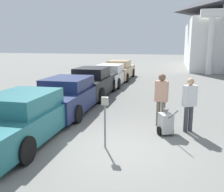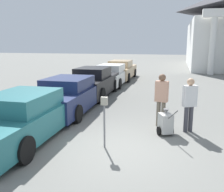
{
  "view_description": "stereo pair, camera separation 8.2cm",
  "coord_description": "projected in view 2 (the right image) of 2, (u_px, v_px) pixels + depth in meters",
  "views": [
    {
      "loc": [
        1.41,
        -6.26,
        2.82
      ],
      "look_at": [
        -0.55,
        1.65,
        1.1
      ],
      "focal_mm": 40.0,
      "sensor_mm": 36.0,
      "label": 1
    },
    {
      "loc": [
        1.49,
        -6.24,
        2.82
      ],
      "look_at": [
        -0.55,
        1.65,
        1.1
      ],
      "focal_mm": 40.0,
      "sensor_mm": 36.0,
      "label": 2
    }
  ],
  "objects": [
    {
      "name": "ground_plane",
      "position": [
        116.0,
        148.0,
        6.86
      ],
      "size": [
        120.0,
        120.0,
        0.0
      ],
      "primitive_type": "plane",
      "color": "slate"
    },
    {
      "name": "parked_car_navy",
      "position": [
        70.0,
        95.0,
        10.57
      ],
      "size": [
        2.07,
        5.07,
        1.45
      ],
      "rotation": [
        0.0,
        0.0,
        0.02
      ],
      "color": "#19234C",
      "rests_on": "ground_plane"
    },
    {
      "name": "parked_car_teal",
      "position": [
        27.0,
        116.0,
        7.54
      ],
      "size": [
        2.04,
        5.18,
        1.42
      ],
      "rotation": [
        0.0,
        0.0,
        0.02
      ],
      "color": "#23666B",
      "rests_on": "ground_plane"
    },
    {
      "name": "person_supervisor",
      "position": [
        189.0,
        102.0,
        7.95
      ],
      "size": [
        0.47,
        0.39,
        1.76
      ],
      "rotation": [
        0.0,
        0.0,
        3.62
      ],
      "color": "#3F3F47",
      "rests_on": "ground_plane"
    },
    {
      "name": "equipment_cart",
      "position": [
        165.0,
        123.0,
        7.77
      ],
      "size": [
        0.62,
        0.97,
        1.0
      ],
      "rotation": [
        0.0,
        0.0,
        0.46
      ],
      "color": "#B2B2AD",
      "rests_on": "ground_plane"
    },
    {
      "name": "parked_car_tan",
      "position": [
        121.0,
        70.0,
        20.02
      ],
      "size": [
        2.0,
        5.24,
        1.5
      ],
      "rotation": [
        0.0,
        0.0,
        0.02
      ],
      "color": "tan",
      "rests_on": "ground_plane"
    },
    {
      "name": "parked_car_white",
      "position": [
        112.0,
        75.0,
        17.21
      ],
      "size": [
        1.98,
        5.06,
        1.42
      ],
      "rotation": [
        0.0,
        0.0,
        0.02
      ],
      "color": "silver",
      "rests_on": "ground_plane"
    },
    {
      "name": "person_worker",
      "position": [
        161.0,
        97.0,
        8.44
      ],
      "size": [
        0.46,
        0.31,
        1.83
      ],
      "rotation": [
        0.0,
        0.0,
        2.91
      ],
      "color": "#665B4C",
      "rests_on": "ground_plane"
    },
    {
      "name": "parking_meter",
      "position": [
        104.0,
        113.0,
        6.73
      ],
      "size": [
        0.18,
        0.09,
        1.43
      ],
      "color": "slate",
      "rests_on": "ground_plane"
    },
    {
      "name": "parked_car_black",
      "position": [
        94.0,
        83.0,
        13.53
      ],
      "size": [
        1.97,
        4.8,
        1.57
      ],
      "rotation": [
        0.0,
        0.0,
        0.02
      ],
      "color": "black",
      "rests_on": "ground_plane"
    }
  ]
}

